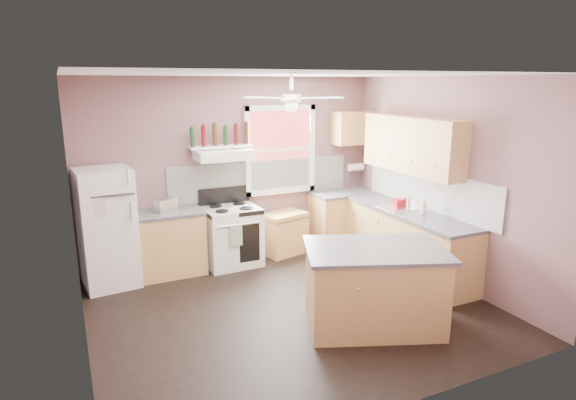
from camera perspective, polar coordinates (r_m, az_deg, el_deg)
name	(u,v)px	position (r m, az deg, el deg)	size (l,w,h in m)	color
floor	(291,308)	(5.88, 0.37, -12.66)	(4.50, 4.50, 0.00)	black
ceiling	(292,74)	(5.26, 0.42, 14.67)	(4.50, 4.50, 0.00)	white
wall_back	(233,169)	(7.25, -6.54, 3.66)	(4.50, 0.05, 2.70)	#745253
wall_right	(446,181)	(6.69, 18.26, 2.18)	(0.05, 4.00, 2.70)	#745253
wall_left	(71,223)	(4.91, -24.33, -2.47)	(0.05, 4.00, 2.70)	#745253
backsplash_back	(262,179)	(7.40, -3.10, 2.56)	(2.90, 0.03, 0.55)	white
backsplash_right	(428,189)	(6.92, 16.22, 1.21)	(0.03, 2.60, 0.55)	white
window_view	(280,150)	(7.44, -0.99, 5.96)	(1.00, 0.02, 1.20)	maroon
window_frame	(280,150)	(7.42, -0.90, 5.93)	(1.16, 0.07, 1.36)	white
refrigerator	(107,228)	(6.65, -20.64, -3.16)	(0.66, 0.64, 1.56)	white
base_cabinet_left	(170,244)	(6.91, -13.82, -5.06)	(0.90, 0.60, 0.86)	tan
counter_left	(168,213)	(6.78, -14.04, -1.46)	(0.92, 0.62, 0.04)	#48484B
toaster	(166,205)	(6.75, -14.28, -0.58)	(0.28, 0.16, 0.18)	silver
stove	(232,236)	(7.08, -6.69, -4.29)	(0.77, 0.64, 0.86)	white
range_hood	(223,155)	(6.88, -7.68, 5.35)	(0.78, 0.50, 0.14)	white
bottle_shelf	(220,147)	(6.98, -8.01, 6.29)	(0.90, 0.26, 0.03)	white
cart	(284,233)	(7.51, -0.46, -3.94)	(0.66, 0.44, 0.66)	tan
base_cabinet_corner	(343,220)	(7.91, 6.52, -2.33)	(1.00, 0.60, 0.86)	tan
base_cabinet_right	(408,243)	(6.93, 14.03, -5.02)	(0.60, 2.20, 0.86)	tan
counter_corner	(344,193)	(7.79, 6.61, 0.84)	(1.02, 0.62, 0.04)	#48484B
counter_right	(409,212)	(6.80, 14.18, -1.44)	(0.62, 2.22, 0.04)	#48484B
sink	(400,208)	(6.94, 13.15, -0.93)	(0.55, 0.45, 0.03)	silver
faucet	(410,202)	(7.02, 14.21, -0.19)	(0.03, 0.03, 0.14)	silver
upper_cabinet_right	(412,145)	(6.86, 14.49, 6.36)	(0.33, 1.80, 0.76)	tan
upper_cabinet_corner	(352,128)	(7.84, 7.58, 8.46)	(0.60, 0.33, 0.52)	tan
paper_towel	(356,167)	(8.02, 8.04, 3.87)	(0.12, 0.12, 0.26)	white
island	(374,289)	(5.41, 10.13, -10.31)	(1.40, 0.89, 0.86)	tan
island_top	(376,250)	(5.24, 10.34, -5.82)	(1.49, 0.97, 0.04)	#48484B
ceiling_fan_hub	(291,98)	(5.26, 0.41, 11.95)	(0.20, 0.20, 0.08)	white
soap_bottle	(424,206)	(6.67, 15.78, -0.67)	(0.08, 0.09, 0.22)	silver
red_caddy	(399,203)	(7.02, 13.00, -0.29)	(0.18, 0.12, 0.10)	#B80F14
wine_bottles	(221,135)	(6.96, -8.00, 7.60)	(0.86, 0.06, 0.31)	#143819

